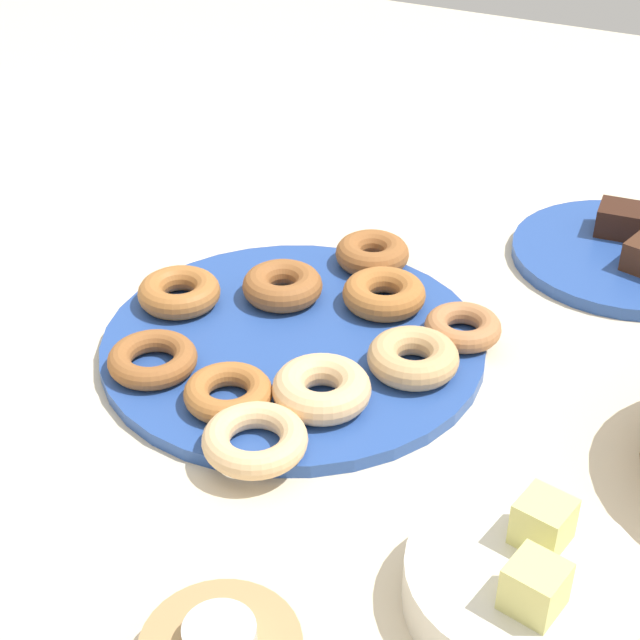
# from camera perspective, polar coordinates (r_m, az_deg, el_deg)

# --- Properties ---
(ground_plane) EXTENTS (2.40, 2.40, 0.00)m
(ground_plane) POSITION_cam_1_polar(r_m,az_deg,el_deg) (0.96, -1.59, -1.70)
(ground_plane) COLOR beige
(donut_plate) EXTENTS (0.38, 0.38, 0.01)m
(donut_plate) POSITION_cam_1_polar(r_m,az_deg,el_deg) (0.95, -1.59, -1.37)
(donut_plate) COLOR #284C9E
(donut_plate) RESTS_ON ground_plane
(donut_0) EXTENTS (0.10, 0.10, 0.03)m
(donut_0) POSITION_cam_1_polar(r_m,az_deg,el_deg) (0.99, 3.80, 1.55)
(donut_0) COLOR #AD6B33
(donut_0) RESTS_ON donut_plate
(donut_1) EXTENTS (0.13, 0.13, 0.03)m
(donut_1) POSITION_cam_1_polar(r_m,az_deg,el_deg) (0.86, 0.10, -4.07)
(donut_1) COLOR #EABC84
(donut_1) RESTS_ON donut_plate
(donut_2) EXTENTS (0.12, 0.12, 0.03)m
(donut_2) POSITION_cam_1_polar(r_m,az_deg,el_deg) (1.01, -8.27, 1.66)
(donut_2) COLOR #AD6B33
(donut_2) RESTS_ON donut_plate
(donut_3) EXTENTS (0.11, 0.11, 0.03)m
(donut_3) POSITION_cam_1_polar(r_m,az_deg,el_deg) (1.01, -2.23, 2.04)
(donut_3) COLOR #995B2D
(donut_3) RESTS_ON donut_plate
(donut_4) EXTENTS (0.10, 0.10, 0.02)m
(donut_4) POSITION_cam_1_polar(r_m,az_deg,el_deg) (0.95, 8.42, -0.42)
(donut_4) COLOR #B27547
(donut_4) RESTS_ON donut_plate
(donut_5) EXTENTS (0.11, 0.11, 0.03)m
(donut_5) POSITION_cam_1_polar(r_m,az_deg,el_deg) (0.90, 5.51, -2.22)
(donut_5) COLOR tan
(donut_5) RESTS_ON donut_plate
(donut_6) EXTENTS (0.10, 0.10, 0.02)m
(donut_6) POSITION_cam_1_polar(r_m,az_deg,el_deg) (0.91, -9.85, -2.29)
(donut_6) COLOR #995B2D
(donut_6) RESTS_ON donut_plate
(donut_7) EXTENTS (0.11, 0.11, 0.02)m
(donut_7) POSITION_cam_1_polar(r_m,az_deg,el_deg) (0.86, -5.60, -4.24)
(donut_7) COLOR #AD6B33
(donut_7) RESTS_ON donut_plate
(donut_8) EXTENTS (0.11, 0.11, 0.02)m
(donut_8) POSITION_cam_1_polar(r_m,az_deg,el_deg) (0.81, -3.86, -7.05)
(donut_8) COLOR #EABC84
(donut_8) RESTS_ON donut_plate
(donut_9) EXTENTS (0.11, 0.11, 0.03)m
(donut_9) POSITION_cam_1_polar(r_m,az_deg,el_deg) (1.07, 3.10, 3.94)
(donut_9) COLOR #995B2D
(donut_9) RESTS_ON donut_plate
(cake_plate) EXTENTS (0.26, 0.26, 0.01)m
(cake_plate) POSITION_cam_1_polar(r_m,az_deg,el_deg) (1.15, 17.60, 3.64)
(cake_plate) COLOR #284C9E
(cake_plate) RESTS_ON ground_plane
(brownie_near) EXTENTS (0.05, 0.06, 0.03)m
(brownie_near) POSITION_cam_1_polar(r_m,az_deg,el_deg) (1.18, 17.32, 5.68)
(brownie_near) COLOR #381E14
(brownie_near) RESTS_ON cake_plate
(tealight) EXTENTS (0.05, 0.05, 0.01)m
(tealight) POSITION_cam_1_polar(r_m,az_deg,el_deg) (0.66, -5.95, -18.00)
(tealight) COLOR silver
(tealight) RESTS_ON candle_holder
(fruit_bowl) EXTENTS (0.17, 0.17, 0.04)m
(fruit_bowl) POSITION_cam_1_polar(r_m,az_deg,el_deg) (0.72, 11.94, -15.12)
(fruit_bowl) COLOR silver
(fruit_bowl) RESTS_ON ground_plane
(melon_chunk_left) EXTENTS (0.04, 0.04, 0.04)m
(melon_chunk_left) POSITION_cam_1_polar(r_m,az_deg,el_deg) (0.71, 13.03, -11.51)
(melon_chunk_left) COLOR #DBD67A
(melon_chunk_left) RESTS_ON fruit_bowl
(melon_chunk_right) EXTENTS (0.04, 0.04, 0.04)m
(melon_chunk_right) POSITION_cam_1_polar(r_m,az_deg,el_deg) (0.67, 12.56, -15.09)
(melon_chunk_right) COLOR #DBD67A
(melon_chunk_right) RESTS_ON fruit_bowl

